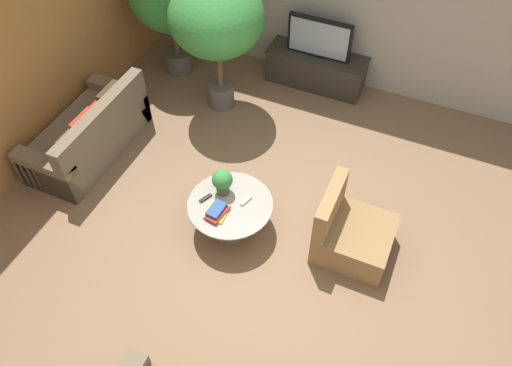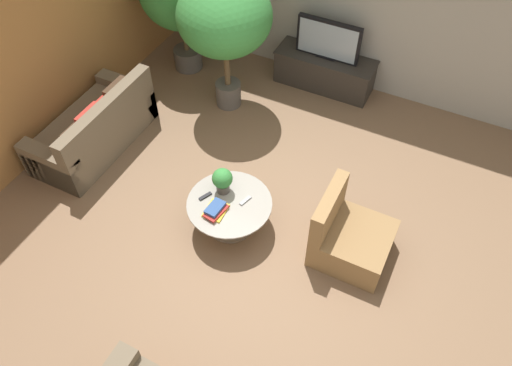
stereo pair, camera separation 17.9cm
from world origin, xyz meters
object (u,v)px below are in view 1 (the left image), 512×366
Objects in this scene: media_console at (316,69)px; armchair_wicker at (350,234)px; couch_by_wall at (89,134)px; potted_palm_corner at (217,20)px; coffee_table at (230,211)px; potted_plant_tabletop at (222,181)px; television at (319,38)px.

armchair_wicker reaches higher than media_console.
potted_palm_corner is at bearing 143.36° from couch_by_wall.
armchair_wicker is 3.14m from potted_palm_corner.
potted_plant_tabletop reaches higher than coffee_table.
television is 3.43m from couch_by_wall.
couch_by_wall is (-2.23, 0.39, -0.00)m from coffee_table.
media_console is 1.58× the size of television.
couch_by_wall is at bearing -131.24° from television.
armchair_wicker is (1.34, -2.68, 0.00)m from media_console.
couch_by_wall is at bearing -126.64° from potted_palm_corner.
television is 1.58m from potted_palm_corner.
potted_plant_tabletop is at bearing -93.12° from television.
television is (-0.00, -0.00, 0.53)m from media_console.
television is 2.99m from coffee_table.
couch_by_wall is 2.02× the size of armchair_wicker.
television reaches higher than potted_plant_tabletop.
coffee_table is 0.50× the size of potted_palm_corner.
television is at bearing 89.93° from coffee_table.
media_console is 0.85× the size of couch_by_wall.
potted_palm_corner is (1.15, 1.55, 1.08)m from couch_by_wall.
potted_palm_corner reaches higher than television.
armchair_wicker reaches higher than couch_by_wall.
media_console is at bearing 86.88° from potted_plant_tabletop.
couch_by_wall is (-2.23, -2.55, 0.02)m from media_console.
potted_palm_corner is (-1.08, 1.94, 1.08)m from coffee_table.
television is at bearing 86.88° from potted_plant_tabletop.
armchair_wicker is at bearing -63.47° from television.
coffee_table is 2.95× the size of potted_plant_tabletop.
media_console reaches higher than coffee_table.
potted_palm_corner reaches higher than couch_by_wall.
media_console is at bearing 90.00° from television.
armchair_wicker is (1.34, -2.68, -0.53)m from television.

